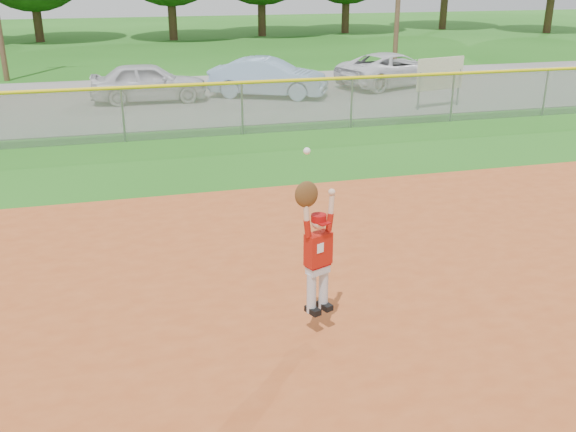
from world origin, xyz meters
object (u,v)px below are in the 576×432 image
object	(u,v)px
car_white_b	(393,69)
ballplayer	(317,248)
car_blue	(268,78)
car_white_a	(149,82)
sponsor_sign	(440,75)

from	to	relation	value
car_white_b	ballplayer	size ratio (longest dim) A/B	2.16
ballplayer	car_blue	bearing A→B (deg)	79.00
car_white_a	car_blue	bearing A→B (deg)	-90.74
ballplayer	car_white_b	bearing A→B (deg)	63.66
car_blue	car_white_a	bearing A→B (deg)	112.57
ballplayer	sponsor_sign	bearing A→B (deg)	57.03
car_white_b	sponsor_sign	world-z (taller)	sponsor_sign
car_white_a	car_white_b	size ratio (longest dim) A/B	0.85
car_white_a	car_blue	size ratio (longest dim) A/B	0.95
sponsor_sign	ballplayer	world-z (taller)	ballplayer
car_white_b	ballplayer	xyz separation A→B (m)	(-8.60, -17.38, 0.54)
car_white_a	ballplayer	world-z (taller)	ballplayer
car_blue	ballplayer	bearing A→B (deg)	-165.63
car_white_a	sponsor_sign	world-z (taller)	sponsor_sign
car_white_b	sponsor_sign	size ratio (longest dim) A/B	2.52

